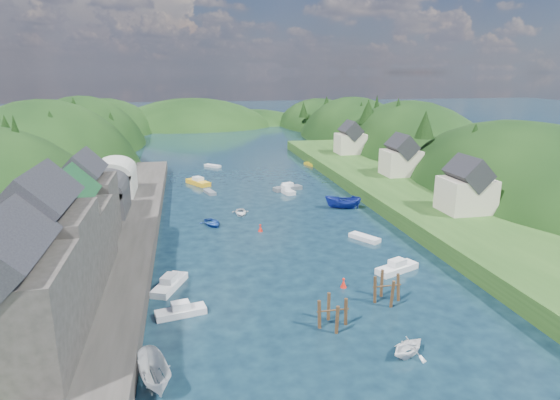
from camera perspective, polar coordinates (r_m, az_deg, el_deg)
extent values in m
plane|color=black|center=(92.09, -2.74, 1.13)|extent=(600.00, 600.00, 0.00)
ellipsoid|color=black|center=(121.73, -26.08, -1.35)|extent=(44.00, 75.56, 52.00)
ellipsoid|color=black|center=(162.38, -22.52, 3.13)|extent=(44.00, 75.56, 48.19)
ellipsoid|color=black|center=(202.88, -20.45, 6.01)|extent=(44.00, 75.56, 39.00)
ellipsoid|color=black|center=(96.34, 26.80, -4.74)|extent=(36.00, 75.56, 44.49)
ellipsoid|color=black|center=(131.19, 15.33, 1.11)|extent=(36.00, 75.56, 48.00)
ellipsoid|color=black|center=(169.60, 8.88, 4.81)|extent=(36.00, 75.56, 44.49)
ellipsoid|color=black|center=(208.73, 4.90, 7.30)|extent=(36.00, 75.56, 36.00)
ellipsoid|color=black|center=(210.82, -10.51, 6.16)|extent=(80.00, 60.00, 44.00)
ellipsoid|color=black|center=(223.22, -3.30, 6.37)|extent=(70.00, 56.00, 36.00)
cone|color=black|center=(80.13, -29.43, 6.20)|extent=(3.35, 3.35, 8.07)
cone|color=black|center=(90.88, -30.37, 6.93)|extent=(4.18, 4.18, 6.58)
cone|color=black|center=(103.91, -26.14, 8.25)|extent=(4.73, 4.73, 5.52)
cone|color=black|center=(113.44, -25.92, 9.02)|extent=(4.34, 4.34, 6.97)
cone|color=black|center=(126.60, -23.20, 7.76)|extent=(5.28, 5.28, 5.48)
cone|color=black|center=(139.62, -23.78, 9.96)|extent=(4.77, 4.77, 7.15)
cone|color=black|center=(145.05, -19.90, 8.98)|extent=(4.07, 4.07, 5.64)
cone|color=black|center=(158.99, -21.91, 9.66)|extent=(4.56, 4.56, 8.41)
cone|color=black|center=(168.15, -21.40, 9.43)|extent=(4.75, 4.75, 6.06)
cone|color=black|center=(177.31, -20.52, 9.98)|extent=(4.27, 4.27, 7.35)
cone|color=black|center=(87.80, 27.70, 5.86)|extent=(5.03, 5.03, 5.87)
cone|color=black|center=(92.01, 22.58, 6.45)|extent=(5.29, 5.29, 7.15)
cone|color=black|center=(100.51, 17.27, 8.80)|extent=(4.07, 4.07, 5.66)
cone|color=black|center=(111.49, 16.68, 7.19)|extent=(3.40, 3.40, 5.51)
cone|color=black|center=(124.54, 14.14, 9.87)|extent=(4.94, 4.94, 9.38)
cone|color=black|center=(130.80, 10.70, 10.58)|extent=(5.25, 5.25, 6.62)
cone|color=black|center=(142.69, 11.69, 10.90)|extent=(3.36, 3.36, 7.80)
cone|color=black|center=(153.11, 9.86, 10.53)|extent=(4.57, 4.57, 6.47)
cone|color=black|center=(169.82, 7.89, 10.50)|extent=(3.59, 3.59, 5.65)
cone|color=black|center=(175.55, 5.71, 11.58)|extent=(4.14, 4.14, 5.59)
cone|color=black|center=(184.72, 2.88, 10.97)|extent=(3.83, 3.83, 6.00)
cube|color=#2D2B28|center=(62.98, -20.47, -5.67)|extent=(12.00, 110.00, 2.00)
cube|color=#234719|center=(64.43, -26.66, -5.66)|extent=(12.00, 110.00, 2.50)
cube|color=#2D2B28|center=(38.32, -29.92, -12.38)|extent=(8.00, 9.00, 8.00)
cube|color=black|center=(36.46, -30.95, -5.40)|extent=(5.88, 9.36, 5.88)
cube|color=#2D2B28|center=(45.98, -26.64, -6.76)|extent=(8.00, 9.00, 9.00)
cube|color=black|center=(44.38, -27.47, -0.19)|extent=(5.88, 9.36, 5.88)
cube|color=#2D2B28|center=(54.51, -24.19, -4.27)|extent=(8.00, 9.00, 7.00)
cube|color=#1E592D|center=(53.29, -24.71, 0.27)|extent=(5.88, 9.36, 5.88)
cube|color=#2D2B28|center=(62.77, -22.56, -1.14)|extent=(7.00, 8.00, 8.00)
cube|color=black|center=(61.68, -23.01, 3.18)|extent=(5.15, 8.32, 5.15)
cube|color=#2D2D30|center=(74.68, -20.76, -0.06)|extent=(7.00, 9.00, 4.00)
cylinder|color=#2D2D30|center=(74.21, -20.91, 1.43)|extent=(7.00, 9.00, 7.00)
cube|color=#B2B2A8|center=(86.20, -19.58, 2.01)|extent=(7.00, 9.00, 4.00)
cylinder|color=#B2B2A8|center=(85.80, -19.70, 3.31)|extent=(7.00, 9.00, 7.00)
cube|color=#234719|center=(89.80, 14.24, 1.09)|extent=(16.00, 120.00, 2.40)
cube|color=beige|center=(74.73, 21.72, 0.57)|extent=(7.00, 6.00, 5.00)
cube|color=black|center=(74.02, 21.97, 3.07)|extent=(5.15, 6.24, 5.15)
cube|color=beige|center=(97.78, 14.50, 4.43)|extent=(7.00, 6.00, 5.00)
cube|color=black|center=(97.24, 14.63, 6.37)|extent=(5.15, 6.24, 5.15)
cube|color=beige|center=(121.92, 8.56, 6.82)|extent=(7.00, 6.00, 5.00)
cube|color=black|center=(121.49, 8.63, 8.38)|extent=(5.15, 6.24, 5.15)
cylinder|color=#382314|center=(44.50, 8.02, -13.66)|extent=(0.32, 0.32, 3.31)
cylinder|color=#382314|center=(45.17, 5.94, -13.11)|extent=(0.32, 0.32, 3.31)
cylinder|color=#382314|center=(43.79, 4.82, -14.06)|extent=(0.32, 0.32, 3.31)
cylinder|color=#382314|center=(43.09, 6.96, -14.65)|extent=(0.32, 0.32, 3.31)
cylinder|color=#382314|center=(43.85, 6.46, -13.21)|extent=(3.02, 0.16, 0.16)
cylinder|color=#382314|center=(49.77, 14.22, -10.60)|extent=(0.32, 0.32, 3.50)
cylinder|color=#382314|center=(50.30, 12.28, -10.18)|extent=(0.32, 0.32, 3.50)
cylinder|color=#382314|center=(48.79, 11.50, -10.97)|extent=(0.32, 0.32, 3.50)
cylinder|color=#382314|center=(48.25, 13.49, -11.41)|extent=(0.32, 0.32, 3.50)
cylinder|color=#382314|center=(49.01, 12.91, -10.16)|extent=(3.02, 0.16, 0.16)
cone|color=red|center=(51.75, 7.75, -10.06)|extent=(0.70, 0.70, 0.90)
sphere|color=red|center=(51.54, 7.77, -9.56)|extent=(0.30, 0.30, 0.30)
cone|color=red|center=(68.56, -2.41, -3.47)|extent=(0.70, 0.70, 0.90)
sphere|color=red|center=(68.41, -2.42, -3.08)|extent=(0.30, 0.30, 0.30)
cube|color=silver|center=(47.00, -12.00, -13.24)|extent=(4.98, 2.47, 0.67)
cube|color=silver|center=(46.67, -12.05, -12.46)|extent=(1.85, 1.41, 0.70)
imported|color=navy|center=(80.39, 7.67, -0.33)|extent=(6.52, 3.65, 2.38)
imported|color=white|center=(41.45, 15.37, -16.85)|extent=(4.67, 4.47, 1.91)
imported|color=silver|center=(38.12, -15.01, -19.73)|extent=(3.46, 5.93, 2.15)
cube|color=white|center=(56.89, 14.06, -8.10)|extent=(5.73, 3.76, 0.76)
cube|color=silver|center=(56.59, 14.11, -7.39)|extent=(2.25, 1.90, 0.70)
cube|color=silver|center=(66.20, 10.26, -4.56)|extent=(3.64, 4.64, 0.63)
imported|color=silver|center=(77.04, -4.80, -1.54)|extent=(2.98, 4.06, 0.82)
cube|color=slate|center=(90.93, -8.57, 0.96)|extent=(2.44, 4.30, 0.57)
cube|color=gold|center=(98.56, -9.95, 2.11)|extent=(5.10, 6.65, 0.90)
cube|color=silver|center=(98.38, -9.97, 2.59)|extent=(2.43, 2.70, 0.70)
cube|color=#53595F|center=(92.34, 0.94, 1.42)|extent=(6.02, 3.54, 0.80)
cube|color=silver|center=(92.15, 0.94, 1.89)|extent=(2.31, 1.87, 0.70)
cube|color=gold|center=(117.49, 3.75, 4.35)|extent=(2.57, 4.58, 0.61)
cube|color=silver|center=(116.46, -8.22, 4.13)|extent=(4.14, 4.10, 0.61)
imported|color=navy|center=(72.13, -8.27, -2.79)|extent=(4.30, 5.11, 0.91)
cube|color=white|center=(52.57, -13.30, -10.05)|extent=(3.94, 5.86, 0.78)
cube|color=silver|center=(52.25, -13.36, -9.28)|extent=(1.97, 2.31, 0.70)
cube|color=silver|center=(90.62, 0.70, 1.13)|extent=(2.95, 5.51, 0.73)
cube|color=silver|center=(90.44, 0.70, 1.59)|extent=(1.62, 2.08, 0.70)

